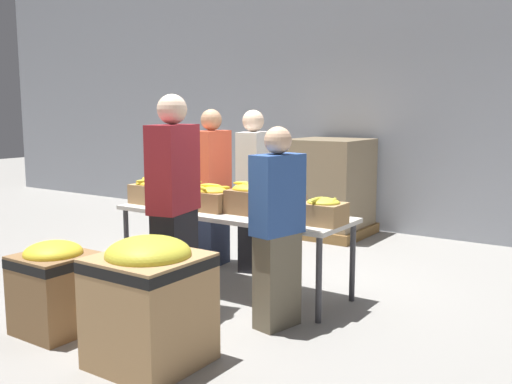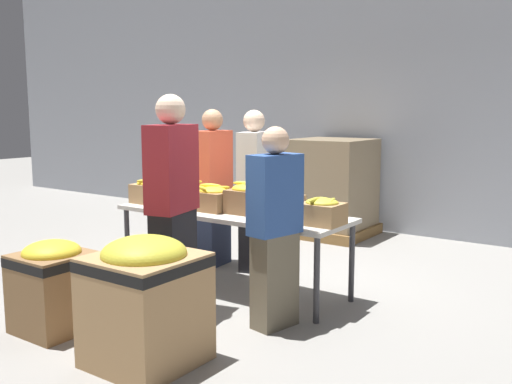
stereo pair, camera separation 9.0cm
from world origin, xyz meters
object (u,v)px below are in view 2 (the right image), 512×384
(sorting_table, at_px, (232,217))
(volunteer_3, at_px, (275,229))
(volunteer_0, at_px, (213,189))
(donation_bin_1, at_px, (145,297))
(donation_bin_0, at_px, (53,283))
(volunteer_1, at_px, (173,206))
(banana_box_0, at_px, (150,191))
(banana_box_5, at_px, (322,211))
(pallet_stack_0, at_px, (331,188))
(banana_box_2, at_px, (213,198))
(banana_box_4, at_px, (282,203))
(volunteer_2, at_px, (254,191))
(banana_box_3, at_px, (247,198))
(banana_box_1, at_px, (183,193))

(sorting_table, height_order, volunteer_3, volunteer_3)
(volunteer_0, xyz_separation_m, donation_bin_1, (1.18, -2.14, -0.38))
(volunteer_3, distance_m, donation_bin_0, 1.73)
(volunteer_1, bearing_deg, banana_box_0, 41.85)
(banana_box_5, bearing_deg, pallet_stack_0, 116.04)
(banana_box_2, bearing_deg, volunteer_1, -77.72)
(banana_box_5, bearing_deg, banana_box_0, -179.09)
(banana_box_0, distance_m, donation_bin_0, 1.64)
(pallet_stack_0, bearing_deg, banana_box_0, -102.96)
(banana_box_0, bearing_deg, sorting_table, 5.53)
(banana_box_4, relative_size, volunteer_2, 0.20)
(banana_box_0, height_order, banana_box_5, banana_box_0)
(banana_box_2, height_order, pallet_stack_0, pallet_stack_0)
(banana_box_5, distance_m, donation_bin_0, 2.17)
(volunteer_1, height_order, pallet_stack_0, volunteer_1)
(sorting_table, distance_m, banana_box_4, 0.59)
(banana_box_5, bearing_deg, volunteer_1, -144.45)
(banana_box_5, bearing_deg, donation_bin_1, -107.20)
(sorting_table, bearing_deg, banana_box_3, -2.96)
(volunteer_2, xyz_separation_m, donation_bin_0, (-0.27, -2.25, -0.46))
(banana_box_1, distance_m, volunteer_2, 0.79)
(volunteer_3, bearing_deg, sorting_table, 68.24)
(sorting_table, xyz_separation_m, pallet_stack_0, (-0.34, 2.63, -0.05))
(banana_box_1, height_order, donation_bin_0, banana_box_1)
(banana_box_2, bearing_deg, sorting_table, 23.10)
(sorting_table, xyz_separation_m, banana_box_1, (-0.56, -0.04, 0.19))
(banana_box_2, bearing_deg, volunteer_3, -25.83)
(banana_box_4, bearing_deg, donation_bin_0, -123.76)
(banana_box_4, bearing_deg, banana_box_1, -178.90)
(banana_box_5, xyz_separation_m, volunteer_0, (-1.65, 0.62, -0.02))
(banana_box_3, distance_m, donation_bin_1, 1.67)
(volunteer_3, bearing_deg, banana_box_0, 87.33)
(volunteer_3, xyz_separation_m, pallet_stack_0, (-1.18, 3.19, -0.14))
(volunteer_2, bearing_deg, sorting_table, 3.21)
(volunteer_1, distance_m, pallet_stack_0, 3.42)
(sorting_table, relative_size, banana_box_5, 6.82)
(banana_box_3, relative_size, banana_box_4, 1.06)
(sorting_table, distance_m, banana_box_0, 0.98)
(volunteer_0, bearing_deg, donation_bin_0, 0.02)
(banana_box_4, distance_m, volunteer_1, 0.95)
(banana_box_4, height_order, volunteer_1, volunteer_1)
(volunteer_2, bearing_deg, banana_box_0, -59.43)
(sorting_table, bearing_deg, banana_box_4, -1.94)
(banana_box_0, xyz_separation_m, banana_box_3, (1.14, 0.08, 0.02))
(banana_box_3, height_order, volunteer_2, volunteer_2)
(banana_box_3, height_order, volunteer_3, volunteer_3)
(banana_box_2, distance_m, volunteer_2, 0.74)
(banana_box_2, height_order, volunteer_0, volunteer_0)
(banana_box_1, xyz_separation_m, volunteer_2, (0.34, 0.71, -0.04))
(volunteer_2, distance_m, donation_bin_1, 2.40)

